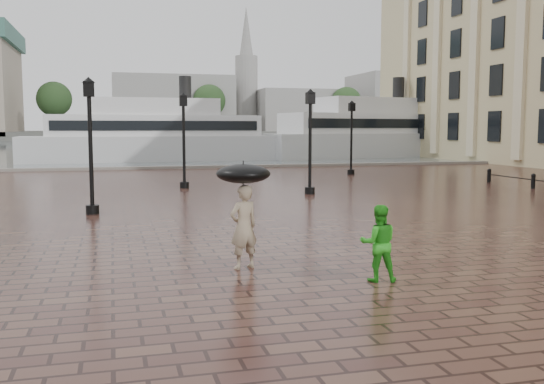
% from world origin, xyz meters
% --- Properties ---
extents(ground, '(300.00, 300.00, 0.00)m').
position_xyz_m(ground, '(0.00, 0.00, 0.00)').
color(ground, '#381E19').
rests_on(ground, ground).
extents(harbour_water, '(240.00, 240.00, 0.00)m').
position_xyz_m(harbour_water, '(0.00, 92.00, 0.00)').
color(harbour_water, '#475356').
rests_on(harbour_water, ground).
extents(quay_edge, '(80.00, 0.60, 0.30)m').
position_xyz_m(quay_edge, '(0.00, 32.00, 0.00)').
color(quay_edge, slate).
rests_on(quay_edge, ground).
extents(far_shore, '(300.00, 60.00, 2.00)m').
position_xyz_m(far_shore, '(0.00, 160.00, 1.00)').
color(far_shore, '#4C4C47').
rests_on(far_shore, ground).
extents(distant_skyline, '(102.50, 22.00, 33.00)m').
position_xyz_m(distant_skyline, '(48.14, 150.00, 9.45)').
color(distant_skyline, gray).
rests_on(distant_skyline, ground).
extents(far_trees, '(188.00, 8.00, 13.50)m').
position_xyz_m(far_trees, '(0.00, 138.00, 9.42)').
color(far_trees, '#2D2119').
rests_on(far_trees, ground).
extents(street_lamps, '(21.44, 14.44, 4.40)m').
position_xyz_m(street_lamps, '(-1.60, 17.60, 2.33)').
color(street_lamps, black).
rests_on(street_lamps, ground).
extents(adult_pedestrian, '(0.73, 0.60, 1.73)m').
position_xyz_m(adult_pedestrian, '(-2.75, 0.95, 0.86)').
color(adult_pedestrian, gray).
rests_on(adult_pedestrian, ground).
extents(child_pedestrian, '(0.82, 0.71, 1.45)m').
position_xyz_m(child_pedestrian, '(-0.51, -0.71, 0.73)').
color(child_pedestrian, green).
rests_on(child_pedestrian, ground).
extents(ferry_near, '(22.70, 6.23, 7.39)m').
position_xyz_m(ferry_near, '(-1.65, 42.87, 2.22)').
color(ferry_near, '#BBBBBB').
rests_on(ferry_near, ground).
extents(ferry_far, '(24.90, 11.01, 7.94)m').
position_xyz_m(ferry_far, '(20.04, 44.99, 2.39)').
color(ferry_far, '#BBBBBB').
rests_on(ferry_far, ground).
extents(umbrella, '(1.10, 1.10, 1.15)m').
position_xyz_m(umbrella, '(-2.75, 0.95, 1.95)').
color(umbrella, black).
rests_on(umbrella, ground).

